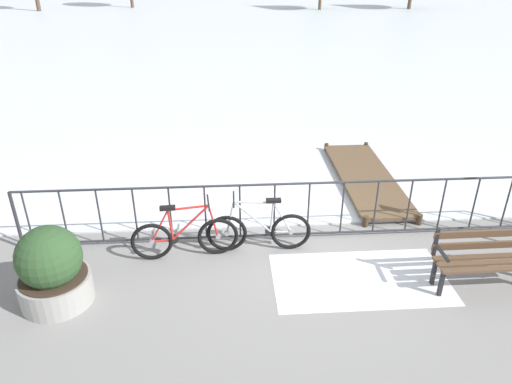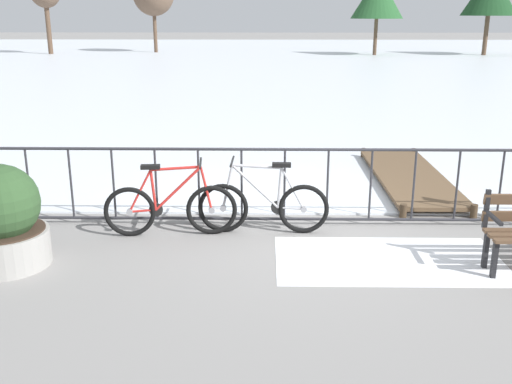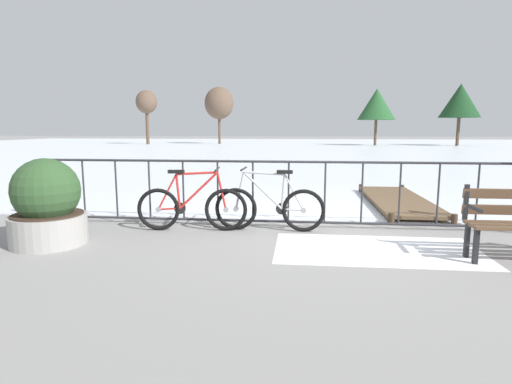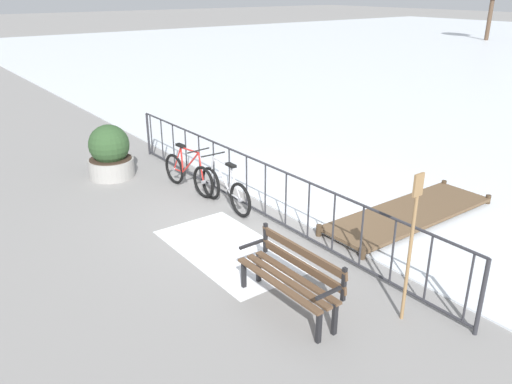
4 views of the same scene
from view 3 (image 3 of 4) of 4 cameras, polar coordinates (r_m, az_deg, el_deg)
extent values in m
plane|color=gray|center=(6.76, 6.89, -4.78)|extent=(160.00, 160.00, 0.00)
cube|color=silver|center=(35.01, 6.38, 6.11)|extent=(80.00, 56.00, 0.03)
cube|color=white|center=(5.68, 16.25, -7.62)|extent=(2.64, 1.43, 0.01)
cylinder|color=#2D2D33|center=(6.59, 7.06, 4.13)|extent=(9.00, 0.04, 0.04)
cylinder|color=#2D2D33|center=(6.74, 6.90, -4.12)|extent=(9.00, 0.04, 0.04)
cylinder|color=#2D2D33|center=(7.98, -27.36, 0.21)|extent=(0.06, 0.06, 1.05)
cylinder|color=#2D2D33|center=(7.87, -26.28, 0.48)|extent=(0.03, 0.03, 0.97)
cylinder|color=#2D2D33|center=(7.58, -22.61, 0.43)|extent=(0.03, 0.03, 0.97)
cylinder|color=#2D2D33|center=(7.32, -18.65, 0.37)|extent=(0.03, 0.03, 0.97)
cylinder|color=#2D2D33|center=(7.10, -14.43, 0.30)|extent=(0.03, 0.03, 0.97)
cylinder|color=#2D2D33|center=(6.92, -9.96, 0.23)|extent=(0.03, 0.03, 0.97)
cylinder|color=#2D2D33|center=(6.78, -5.27, 0.16)|extent=(0.03, 0.03, 0.97)
cylinder|color=#2D2D33|center=(6.69, -0.44, 0.08)|extent=(0.03, 0.03, 0.97)
cylinder|color=#2D2D33|center=(6.65, 4.50, 0.00)|extent=(0.03, 0.03, 0.97)
cylinder|color=#2D2D33|center=(6.66, 9.46, -0.08)|extent=(0.03, 0.03, 0.97)
cylinder|color=#2D2D33|center=(6.72, 14.37, -0.16)|extent=(0.03, 0.03, 0.97)
cylinder|color=#2D2D33|center=(6.82, 19.16, -0.23)|extent=(0.03, 0.03, 0.97)
cylinder|color=#2D2D33|center=(6.98, 23.77, -0.31)|extent=(0.03, 0.03, 0.97)
cylinder|color=#2D2D33|center=(7.17, 28.16, -0.37)|extent=(0.03, 0.03, 0.97)
torus|color=black|center=(6.37, 6.56, -2.55)|extent=(0.66, 0.07, 0.66)
cylinder|color=gray|center=(6.37, 6.56, -2.55)|extent=(0.08, 0.06, 0.08)
torus|color=black|center=(6.47, -2.78, -2.34)|extent=(0.66, 0.07, 0.66)
cylinder|color=gray|center=(6.47, -2.78, -2.34)|extent=(0.08, 0.06, 0.08)
cylinder|color=#B2B2B7|center=(6.34, 3.76, 0.03)|extent=(0.08, 0.04, 0.53)
cylinder|color=#B2B2B7|center=(6.36, 0.93, 0.22)|extent=(0.61, 0.05, 0.59)
cylinder|color=#B2B2B7|center=(6.33, 1.12, 2.59)|extent=(0.63, 0.05, 0.07)
cylinder|color=#B2B2B7|center=(6.38, 5.05, -2.44)|extent=(0.34, 0.04, 0.05)
cylinder|color=#B2B2B7|center=(6.33, 5.28, -0.09)|extent=(0.32, 0.03, 0.56)
cylinder|color=#B2B2B7|center=(6.41, -2.24, 0.19)|extent=(0.16, 0.04, 0.59)
cube|color=black|center=(6.30, 3.98, 2.77)|extent=(0.24, 0.10, 0.05)
cylinder|color=black|center=(6.36, -1.70, 3.21)|extent=(0.04, 0.52, 0.03)
cylinder|color=black|center=(6.38, 3.55, -2.32)|extent=(0.18, 0.02, 0.18)
torus|color=black|center=(6.60, -13.28, -2.35)|extent=(0.66, 0.12, 0.66)
cylinder|color=gray|center=(6.60, -13.28, -2.35)|extent=(0.08, 0.07, 0.08)
torus|color=black|center=(6.42, -4.16, -2.45)|extent=(0.66, 0.12, 0.66)
cylinder|color=gray|center=(6.42, -4.16, -2.45)|extent=(0.08, 0.07, 0.08)
cylinder|color=red|center=(6.48, -10.67, 0.09)|extent=(0.08, 0.04, 0.53)
cylinder|color=red|center=(6.42, -7.92, 0.22)|extent=(0.61, 0.09, 0.59)
cylinder|color=red|center=(6.39, -8.15, 2.57)|extent=(0.63, 0.09, 0.07)
cylinder|color=red|center=(6.56, -11.86, -2.28)|extent=(0.34, 0.06, 0.05)
cylinder|color=red|center=(6.52, -12.11, 0.01)|extent=(0.32, 0.06, 0.56)
cylinder|color=red|center=(6.37, -4.75, 0.12)|extent=(0.16, 0.05, 0.59)
cube|color=black|center=(6.45, -10.93, 2.77)|extent=(0.25, 0.12, 0.05)
cylinder|color=black|center=(6.34, -5.35, 3.16)|extent=(0.07, 0.52, 0.03)
cylinder|color=black|center=(6.52, -10.42, -2.21)|extent=(0.18, 0.04, 0.18)
cube|color=black|center=(5.49, 28.01, -6.55)|extent=(0.05, 0.06, 0.44)
cube|color=black|center=(5.73, 27.02, -5.88)|extent=(0.05, 0.06, 0.44)
cube|color=black|center=(5.75, 26.91, -1.29)|extent=(0.05, 0.04, 0.45)
cube|color=black|center=(5.52, 27.81, -1.99)|extent=(0.04, 0.40, 0.04)
cylinder|color=#9E9B96|center=(6.35, -26.59, -4.64)|extent=(1.00, 1.00, 0.41)
cylinder|color=#38281E|center=(6.31, -26.72, -2.74)|extent=(0.92, 0.92, 0.02)
sphere|color=#2D4C28|center=(6.26, -26.92, 0.14)|extent=(0.88, 0.88, 0.88)
cube|color=brown|center=(9.00, 18.91, -1.04)|extent=(1.10, 3.56, 0.06)
cylinder|color=#433323|center=(7.19, 18.13, -3.53)|extent=(0.10, 0.10, 0.20)
cylinder|color=#433323|center=(7.46, 25.60, -3.52)|extent=(0.10, 0.10, 0.20)
cylinder|color=#433323|center=(10.64, 14.23, 0.50)|extent=(0.10, 0.10, 0.20)
cylinder|color=#433323|center=(10.82, 19.42, 0.41)|extent=(0.10, 0.10, 0.20)
cylinder|color=brown|center=(43.14, -5.05, 8.75)|extent=(0.25, 0.25, 3.25)
ellipsoid|color=brown|center=(43.22, -5.10, 12.07)|extent=(2.95, 2.95, 3.24)
cylinder|color=brown|center=(43.20, -14.72, 8.71)|extent=(0.32, 0.32, 3.56)
ellipsoid|color=brown|center=(43.28, -14.84, 11.89)|extent=(2.07, 2.07, 2.28)
cylinder|color=brown|center=(42.29, 26.10, 8.61)|extent=(0.29, 0.29, 4.28)
cone|color=#193D1E|center=(42.36, 26.28, 11.22)|extent=(3.58, 3.58, 3.01)
cylinder|color=brown|center=(40.35, 16.15, 8.96)|extent=(0.24, 0.24, 3.97)
cone|color=#235128|center=(40.41, 16.26, 11.52)|extent=(3.43, 3.43, 2.82)
camera|label=1|loc=(3.09, -123.53, 67.37)|focal=33.37mm
camera|label=2|loc=(1.65, -154.28, 39.65)|focal=41.41mm
camera|label=4|loc=(7.65, 88.53, 18.76)|focal=35.92mm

